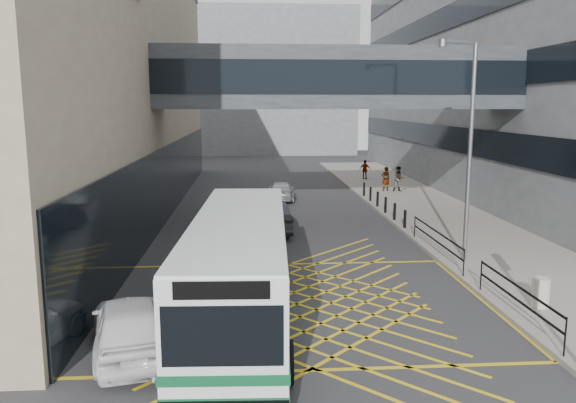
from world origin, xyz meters
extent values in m
plane|color=#333335|center=(0.00, 0.00, 0.00)|extent=(120.00, 120.00, 0.00)
cube|color=black|center=(-5.96, 16.00, 2.00)|extent=(0.10, 41.50, 4.00)
cube|color=black|center=(11.96, 24.00, 4.00)|extent=(0.10, 43.50, 1.60)
cube|color=black|center=(11.96, 24.00, 8.00)|extent=(0.10, 43.50, 1.60)
cube|color=black|center=(11.96, 24.00, 12.00)|extent=(0.10, 43.50, 1.60)
cube|color=slate|center=(-2.00, 60.00, 9.00)|extent=(28.00, 16.00, 18.00)
cube|color=#343A3F|center=(3.00, 12.00, 7.50)|extent=(20.00, 4.00, 3.00)
cube|color=black|center=(3.00, 9.98, 7.50)|extent=(19.50, 0.06, 1.60)
cube|color=black|center=(3.00, 14.02, 7.50)|extent=(19.50, 0.06, 1.60)
cube|color=gray|center=(9.00, 15.00, 0.08)|extent=(6.00, 54.00, 0.16)
cube|color=gold|center=(0.00, 0.00, 0.00)|extent=(12.00, 9.00, 0.01)
cube|color=silver|center=(-1.75, -1.40, 1.70)|extent=(2.97, 11.07, 2.69)
cube|color=#0F4E2A|center=(-1.75, -1.40, 0.52)|extent=(3.01, 11.12, 0.34)
cube|color=#0F4E2A|center=(-1.75, -1.40, 1.05)|extent=(3.03, 11.12, 0.22)
cube|color=black|center=(-1.72, -0.81, 2.05)|extent=(2.97, 9.68, 1.05)
cube|color=black|center=(-1.99, -6.87, 1.95)|extent=(2.30, 0.18, 1.20)
cube|color=black|center=(-1.99, -6.89, 2.84)|extent=(1.80, 0.14, 0.35)
cube|color=silver|center=(-1.75, -1.40, 3.05)|extent=(2.95, 10.97, 0.10)
cube|color=black|center=(-1.51, 4.08, 0.50)|extent=(2.50, 0.21, 0.30)
cylinder|color=black|center=(-3.16, -4.94, 0.50)|extent=(0.32, 1.01, 1.00)
cylinder|color=black|center=(-0.65, -5.05, 0.50)|extent=(0.32, 1.01, 1.00)
cylinder|color=black|center=(-2.87, 1.84, 0.50)|extent=(0.32, 1.01, 1.00)
cylinder|color=black|center=(-0.35, 1.73, 0.50)|extent=(0.32, 1.01, 1.00)
imported|color=white|center=(-4.50, -3.22, 0.76)|extent=(3.06, 5.13, 1.53)
imported|color=black|center=(-0.68, 10.22, 0.80)|extent=(2.83, 5.38, 1.60)
imported|color=#9EA2A7|center=(0.63, 19.65, 0.63)|extent=(1.97, 4.17, 1.26)
cylinder|color=slate|center=(7.04, 4.22, 4.32)|extent=(0.22, 0.22, 8.32)
cube|color=slate|center=(6.29, 3.88, 8.48)|extent=(1.56, 0.79, 0.10)
cylinder|color=slate|center=(5.53, 3.53, 8.39)|extent=(0.39, 0.39, 0.26)
cylinder|color=#ADA89E|center=(7.30, -1.17, 0.61)|extent=(0.52, 0.52, 0.90)
cube|color=black|center=(6.15, -2.00, 1.11)|extent=(0.05, 5.00, 0.05)
cube|color=black|center=(6.15, -2.00, 0.71)|extent=(0.05, 5.00, 0.05)
cube|color=black|center=(6.15, 5.00, 1.11)|extent=(0.05, 6.00, 0.05)
cube|color=black|center=(6.15, 5.00, 0.71)|extent=(0.05, 6.00, 0.05)
cylinder|color=black|center=(6.15, -4.50, 0.66)|extent=(0.04, 0.04, 1.00)
cylinder|color=black|center=(6.15, 0.50, 0.66)|extent=(0.04, 0.04, 1.00)
cylinder|color=black|center=(6.15, 2.00, 0.66)|extent=(0.04, 0.04, 1.00)
cylinder|color=black|center=(6.15, 8.00, 0.66)|extent=(0.04, 0.04, 1.00)
cylinder|color=black|center=(6.25, 10.00, 0.61)|extent=(0.14, 0.14, 0.90)
cylinder|color=black|center=(6.25, 12.00, 0.61)|extent=(0.14, 0.14, 0.90)
cylinder|color=black|center=(6.25, 14.00, 0.61)|extent=(0.14, 0.14, 0.90)
cylinder|color=black|center=(6.25, 16.00, 0.61)|extent=(0.14, 0.14, 0.90)
cylinder|color=black|center=(6.25, 18.00, 0.61)|extent=(0.14, 0.14, 0.90)
cylinder|color=black|center=(6.25, 20.00, 0.61)|extent=(0.14, 0.14, 0.90)
imported|color=gray|center=(8.21, 22.06, 1.01)|extent=(0.76, 0.61, 1.70)
imported|color=gray|center=(9.09, 21.76, 1.04)|extent=(0.87, 0.51, 1.75)
imported|color=gray|center=(8.07, 28.51, 0.94)|extent=(1.03, 0.84, 1.57)
camera|label=1|loc=(-1.45, -16.83, 6.21)|focal=35.00mm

